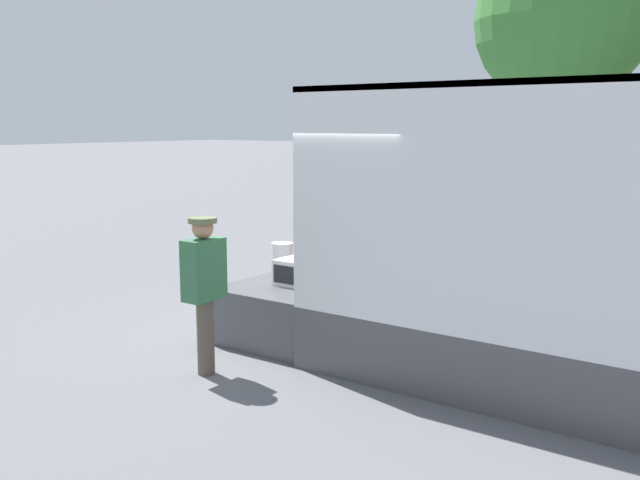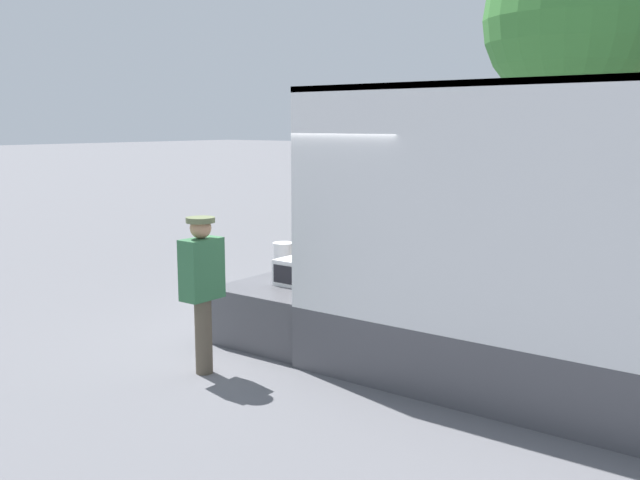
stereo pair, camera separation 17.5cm
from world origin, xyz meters
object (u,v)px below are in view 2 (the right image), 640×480
at_px(portable_generator, 346,258).
at_px(street_tree, 571,21).
at_px(worker_person, 202,279).
at_px(microwave, 297,272).
at_px(orange_bucket, 283,258).

bearing_deg(portable_generator, street_tree, 92.44).
relative_size(worker_person, street_tree, 0.24).
xyz_separation_m(microwave, portable_generator, (0.07, 0.93, 0.04)).
height_order(microwave, worker_person, worker_person).
relative_size(microwave, orange_bucket, 1.16).
bearing_deg(microwave, street_tree, 91.84).
distance_m(portable_generator, street_tree, 10.45).
bearing_deg(orange_bucket, portable_generator, 37.47).
relative_size(portable_generator, worker_person, 0.35).
height_order(portable_generator, orange_bucket, portable_generator).
bearing_deg(street_tree, worker_person, -88.53).
bearing_deg(orange_bucket, street_tree, 88.66).
bearing_deg(worker_person, microwave, 88.85).
distance_m(worker_person, street_tree, 12.70).
bearing_deg(portable_generator, orange_bucket, -142.53).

